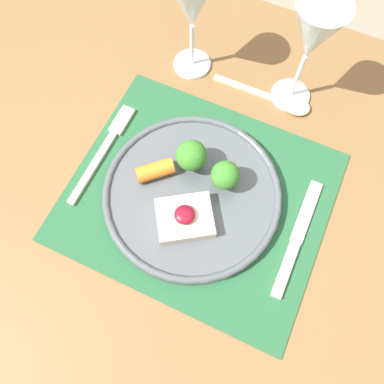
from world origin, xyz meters
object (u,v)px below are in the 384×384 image
dinner_plate (192,192)px  wine_glass_far (192,5)px  knife (294,245)px  spoon (284,102)px  fork (106,146)px  wine_glass_near (313,37)px

dinner_plate → wine_glass_far: bearing=114.7°
dinner_plate → knife: (0.18, -0.01, -0.01)m
spoon → wine_glass_far: wine_glass_far is taller
dinner_plate → fork: bearing=173.2°
dinner_plate → wine_glass_near: 0.30m
knife → wine_glass_far: size_ratio=1.05×
dinner_plate → wine_glass_far: size_ratio=1.49×
wine_glass_near → wine_glass_far: 0.20m
knife → spoon: size_ratio=1.09×
dinner_plate → fork: (-0.17, 0.02, -0.01)m
knife → wine_glass_near: size_ratio=1.01×
dinner_plate → wine_glass_far: (-0.11, 0.25, 0.12)m
knife → wine_glass_near: wine_glass_near is taller
fork → wine_glass_near: (0.26, 0.24, 0.14)m
dinner_plate → knife: dinner_plate is taller
knife → wine_glass_near: (-0.10, 0.27, 0.14)m
dinner_plate → spoon: bearing=72.4°
dinner_plate → spoon: (0.08, 0.24, -0.01)m
spoon → wine_glass_near: bearing=70.6°
dinner_plate → fork: size_ratio=1.42×
knife → spoon: spoon is taller
wine_glass_far → knife: bearing=-41.2°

